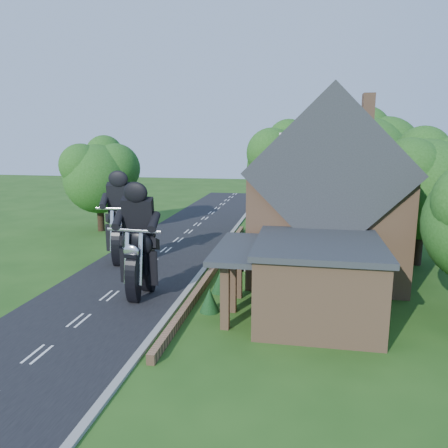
% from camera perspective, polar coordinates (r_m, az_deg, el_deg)
% --- Properties ---
extents(ground, '(120.00, 120.00, 0.00)m').
position_cam_1_polar(ground, '(22.62, -14.72, -9.07)').
color(ground, '#214914').
rests_on(ground, ground).
extents(road, '(7.00, 80.00, 0.02)m').
position_cam_1_polar(road, '(22.61, -14.73, -9.05)').
color(road, black).
rests_on(road, ground).
extents(kerb, '(0.30, 80.00, 0.12)m').
position_cam_1_polar(kerb, '(21.35, -5.70, -9.82)').
color(kerb, gray).
rests_on(kerb, ground).
extents(garden_wall, '(0.30, 22.00, 0.40)m').
position_cam_1_polar(garden_wall, '(25.74, -1.20, -5.68)').
color(garden_wall, '#956B4C').
rests_on(garden_wall, ground).
extents(house, '(9.54, 8.64, 10.24)m').
position_cam_1_polar(house, '(25.34, 13.11, 3.35)').
color(house, '#956B4C').
rests_on(house, ground).
extents(annex, '(7.05, 5.94, 3.44)m').
position_cam_1_polar(annex, '(19.25, 11.72, -7.02)').
color(annex, '#956B4C').
rests_on(annex, ground).
extents(tree_house_right, '(6.51, 6.00, 8.40)m').
position_cam_1_polar(tree_house_right, '(28.76, 25.36, 5.18)').
color(tree_house_right, black).
rests_on(tree_house_right, ground).
extents(tree_behind_house, '(7.81, 7.20, 10.08)m').
position_cam_1_polar(tree_behind_house, '(35.58, 18.58, 8.37)').
color(tree_behind_house, black).
rests_on(tree_behind_house, ground).
extents(tree_behind_left, '(6.94, 6.40, 9.16)m').
position_cam_1_polar(tree_behind_left, '(36.28, 8.77, 8.09)').
color(tree_behind_left, black).
rests_on(tree_behind_left, ground).
extents(tree_far_road, '(6.08, 5.60, 7.84)m').
position_cam_1_polar(tree_far_road, '(37.04, -15.51, 6.49)').
color(tree_far_road, black).
rests_on(tree_far_road, ground).
extents(shrub_a, '(0.90, 0.90, 1.10)m').
position_cam_1_polar(shrub_a, '(19.88, -1.90, -9.89)').
color(shrub_a, black).
rests_on(shrub_a, ground).
extents(shrub_b, '(0.90, 0.90, 1.10)m').
position_cam_1_polar(shrub_b, '(22.18, -0.50, -7.58)').
color(shrub_b, black).
rests_on(shrub_b, ground).
extents(shrub_c, '(0.90, 0.90, 1.10)m').
position_cam_1_polar(shrub_c, '(24.52, 0.62, -5.71)').
color(shrub_c, black).
rests_on(shrub_c, ground).
extents(shrub_d, '(0.90, 0.90, 1.10)m').
position_cam_1_polar(shrub_d, '(29.27, 2.31, -2.86)').
color(shrub_d, black).
rests_on(shrub_d, ground).
extents(shrub_e, '(0.90, 0.90, 1.10)m').
position_cam_1_polar(shrub_e, '(31.68, 2.96, -1.76)').
color(shrub_e, black).
rests_on(shrub_e, ground).
extents(shrub_f, '(0.90, 0.90, 1.10)m').
position_cam_1_polar(shrub_f, '(34.10, 3.52, -0.81)').
color(shrub_f, black).
rests_on(shrub_f, ground).
extents(motorcycle_lead, '(0.61, 1.86, 1.71)m').
position_cam_1_polar(motorcycle_lead, '(21.83, -10.81, -7.28)').
color(motorcycle_lead, black).
rests_on(motorcycle_lead, ground).
extents(motorcycle_follow, '(0.51, 1.86, 1.72)m').
position_cam_1_polar(motorcycle_follow, '(27.86, -13.08, -3.24)').
color(motorcycle_follow, black).
rests_on(motorcycle_follow, ground).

